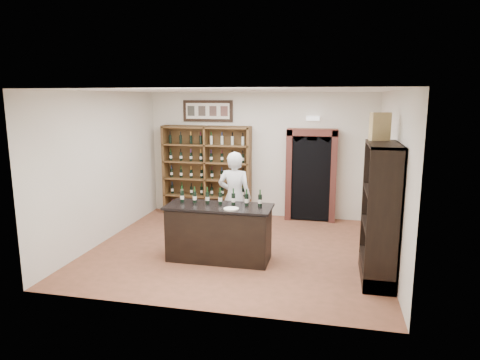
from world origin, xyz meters
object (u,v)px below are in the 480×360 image
object	(u,v)px
shopkeeper	(235,198)
wine_crate	(380,127)
tasting_counter	(219,233)
wine_shelf	(207,170)
side_cabinet	(381,235)
counter_bottle_0	(182,196)

from	to	relation	value
shopkeeper	wine_crate	world-z (taller)	wine_crate
tasting_counter	shopkeeper	size ratio (longest dim) A/B	1.02
wine_crate	wine_shelf	bearing A→B (deg)	121.39
side_cabinet	shopkeeper	distance (m)	2.95
counter_bottle_0	shopkeeper	xyz separation A→B (m)	(0.78, 0.86, -0.18)
side_cabinet	tasting_counter	bearing A→B (deg)	173.72
counter_bottle_0	side_cabinet	xyz separation A→B (m)	(3.44, -0.40, -0.35)
tasting_counter	wine_crate	size ratio (longest dim) A/B	4.22
wine_shelf	wine_crate	bearing A→B (deg)	-37.11
counter_bottle_0	side_cabinet	bearing A→B (deg)	-6.67
tasting_counter	side_cabinet	bearing A→B (deg)	-6.28
tasting_counter	wine_crate	distance (m)	3.28
wine_shelf	counter_bottle_0	world-z (taller)	wine_shelf
counter_bottle_0	shopkeeper	distance (m)	1.17
wine_shelf	tasting_counter	bearing A→B (deg)	-69.44
wine_shelf	tasting_counter	distance (m)	3.19
tasting_counter	counter_bottle_0	bearing A→B (deg)	171.85
wine_shelf	counter_bottle_0	size ratio (longest dim) A/B	7.33
counter_bottle_0	tasting_counter	bearing A→B (deg)	-8.15
wine_crate	shopkeeper	bearing A→B (deg)	140.03
shopkeeper	counter_bottle_0	bearing A→B (deg)	49.84
tasting_counter	side_cabinet	world-z (taller)	side_cabinet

